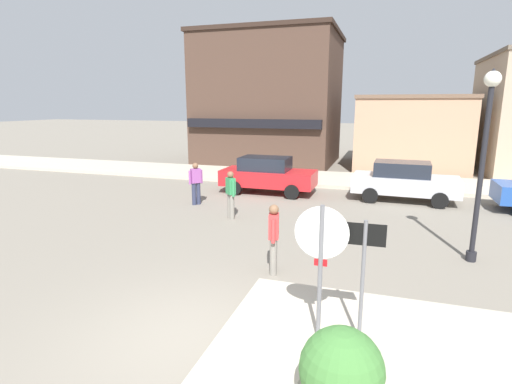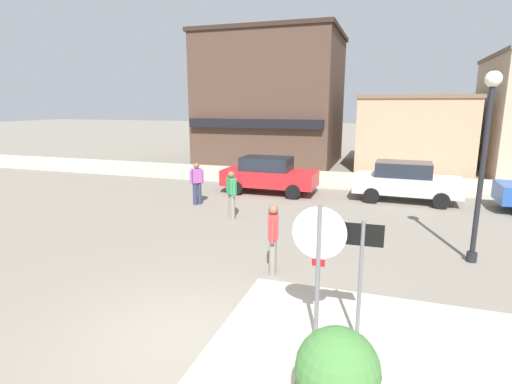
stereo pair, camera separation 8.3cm
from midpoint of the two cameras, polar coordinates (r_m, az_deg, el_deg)
name	(u,v)px [view 2 (the right image)]	position (r m, az deg, el deg)	size (l,w,h in m)	color
ground_plane	(186,338)	(7.07, -9.56, -19.84)	(160.00, 160.00, 0.00)	gray
kerb_far	(325,179)	(20.48, 9.89, 1.85)	(80.00, 4.00, 0.15)	#B7AD99
stop_sign	(319,255)	(6.20, 9.30, -8.89)	(0.82, 0.07, 2.30)	slate
one_way_sign	(361,270)	(6.29, 15.12, -10.70)	(0.60, 0.06, 2.10)	slate
planter	(337,382)	(5.28, 11.93, -25.06)	(1.10, 1.10, 1.23)	gray
lamp_post	(486,140)	(10.61, 30.19, 6.44)	(0.36, 0.36, 4.54)	black
parked_car_nearest	(269,174)	(17.19, 1.99, 2.52)	(4.01, 1.90, 1.56)	red
parked_car_second	(406,181)	(16.79, 20.71, 1.49)	(4.07, 2.01, 1.56)	#B7B7BC
pedestrian_crossing_near	(231,193)	(13.27, -3.36, -0.19)	(0.45, 0.45, 1.61)	gray
pedestrian_crossing_far	(197,182)	(15.31, -8.29, 1.39)	(0.44, 0.46, 1.61)	#2D334C
pedestrian_kerb_side	(273,237)	(8.94, 2.71, -6.44)	(0.29, 0.56, 1.61)	gray
building_corner_shop	(272,100)	(26.51, 2.38, 13.04)	(8.63, 7.55, 8.12)	#473328
building_storefront_left_near	(412,132)	(26.53, 21.42, 8.05)	(6.19, 8.01, 4.27)	tan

